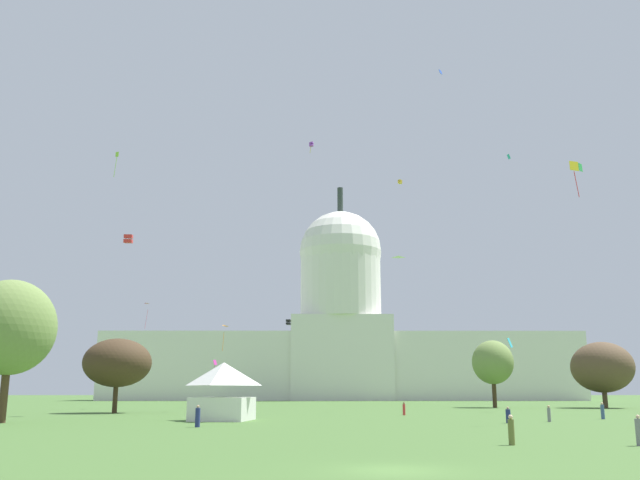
{
  "coord_description": "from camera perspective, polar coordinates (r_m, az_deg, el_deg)",
  "views": [
    {
      "loc": [
        -3.06,
        -27.82,
        3.03
      ],
      "look_at": [
        -2.38,
        86.32,
        28.0
      ],
      "focal_mm": 38.56,
      "sensor_mm": 36.0,
      "label": 1
    }
  ],
  "objects": [
    {
      "name": "person_grey_lawn_far_right",
      "position": [
        72.5,
        18.47,
        -13.54
      ],
      "size": [
        0.4,
        0.4,
        1.57
      ],
      "rotation": [
        0.0,
        0.0,
        4.95
      ],
      "color": "gray",
      "rests_on": "ground_plane"
    },
    {
      "name": "person_grey_deep_crowd",
      "position": [
        43.51,
        24.96,
        -14.21
      ],
      "size": [
        0.48,
        0.48,
        1.68
      ],
      "rotation": [
        0.0,
        0.0,
        3.42
      ],
      "color": "gray",
      "rests_on": "ground_plane"
    },
    {
      "name": "person_denim_back_center",
      "position": [
        81.04,
        22.4,
        -13.01
      ],
      "size": [
        0.51,
        0.51,
        1.75
      ],
      "rotation": [
        0.0,
        0.0,
        3.59
      ],
      "color": "#3D5684",
      "rests_on": "ground_plane"
    },
    {
      "name": "person_red_front_center",
      "position": [
        87.59,
        6.98,
        -13.75
      ],
      "size": [
        0.46,
        0.46,
        1.58
      ],
      "rotation": [
        0.0,
        0.0,
        4.04
      ],
      "color": "red",
      "rests_on": "ground_plane"
    },
    {
      "name": "person_olive_back_left",
      "position": [
        41.59,
        15.59,
        -15.01
      ],
      "size": [
        0.39,
        0.39,
        1.67
      ],
      "rotation": [
        0.0,
        0.0,
        3.27
      ],
      "color": "olive",
      "rests_on": "ground_plane"
    },
    {
      "name": "kite_red_mid",
      "position": [
        91.69,
        -15.62,
        0.09
      ],
      "size": [
        1.12,
        1.16,
        1.19
      ],
      "rotation": [
        0.0,
        0.0,
        3.23
      ],
      "color": "red"
    },
    {
      "name": "tree_east_far",
      "position": [
        128.08,
        14.14,
        -9.82
      ],
      "size": [
        7.4,
        8.43,
        11.74
      ],
      "color": "#42301E",
      "rests_on": "ground_plane"
    },
    {
      "name": "kite_black_mid",
      "position": [
        161.82,
        -2.63,
        -6.83
      ],
      "size": [
        1.23,
        1.26,
        1.24
      ],
      "rotation": [
        0.0,
        0.0,
        2.88
      ],
      "color": "black"
    },
    {
      "name": "kite_violet_high",
      "position": [
        114.29,
        -0.72,
        7.93
      ],
      "size": [
        0.8,
        0.76,
        1.93
      ],
      "rotation": [
        0.0,
        0.0,
        4.46
      ],
      "color": "purple"
    },
    {
      "name": "kite_pink_low",
      "position": [
        121.62,
        -13.94,
        -5.47
      ],
      "size": [
        1.36,
        1.41,
        3.93
      ],
      "rotation": [
        0.0,
        0.0,
        1.98
      ],
      "color": "pink"
    },
    {
      "name": "kite_lime_high",
      "position": [
        113.07,
        -16.53,
        6.54
      ],
      "size": [
        0.71,
        0.76,
        4.16
      ],
      "rotation": [
        0.0,
        0.0,
        1.58
      ],
      "color": "#8CD133"
    },
    {
      "name": "kite_gold_high",
      "position": [
        170.15,
        6.65,
        4.82
      ],
      "size": [
        1.16,
        1.14,
        1.01
      ],
      "rotation": [
        0.0,
        0.0,
        5.29
      ],
      "color": "gold"
    },
    {
      "name": "kite_green_high",
      "position": [
        116.7,
        20.79,
        5.66
      ],
      "size": [
        0.86,
        0.81,
        1.32
      ],
      "rotation": [
        0.0,
        0.0,
        6.2
      ],
      "color": "green"
    },
    {
      "name": "tree_west_mid",
      "position": [
        99.12,
        -16.46,
        -9.75
      ],
      "size": [
        11.04,
        10.32,
        9.95
      ],
      "color": "#42301E",
      "rests_on": "ground_plane"
    },
    {
      "name": "ground_plane",
      "position": [
        28.15,
        6.23,
        -18.46
      ],
      "size": [
        800.0,
        800.0,
        0.0
      ],
      "primitive_type": "plane",
      "color": "#42662D"
    },
    {
      "name": "person_navy_front_left",
      "position": [
        60.08,
        -10.12,
        -14.26
      ],
      "size": [
        0.58,
        0.58,
        1.8
      ],
      "rotation": [
        0.0,
        0.0,
        5.55
      ],
      "color": "navy",
      "rests_on": "ground_plane"
    },
    {
      "name": "person_tan_lawn_far_left",
      "position": [
        84.19,
        -8.55,
        -13.79
      ],
      "size": [
        0.58,
        0.58,
        1.58
      ],
      "rotation": [
        0.0,
        0.0,
        1.02
      ],
      "color": "tan",
      "rests_on": "ground_plane"
    },
    {
      "name": "kite_yellow_mid",
      "position": [
        73.08,
        20.36,
        5.51
      ],
      "size": [
        0.97,
        0.39,
        3.82
      ],
      "rotation": [
        0.0,
        0.0,
        5.61
      ],
      "color": "yellow"
    },
    {
      "name": "kite_blue_high",
      "position": [
        130.71,
        9.97,
        13.57
      ],
      "size": [
        0.66,
        0.79,
        1.0
      ],
      "rotation": [
        0.0,
        0.0,
        3.08
      ],
      "color": "blue"
    },
    {
      "name": "tree_east_near",
      "position": [
        131.16,
        22.38,
        -9.73
      ],
      "size": [
        14.93,
        14.92,
        11.29
      ],
      "color": "brown",
      "rests_on": "ground_plane"
    },
    {
      "name": "kite_cyan_low",
      "position": [
        104.76,
        15.48,
        -8.22
      ],
      "size": [
        0.9,
        0.63,
        1.48
      ],
      "rotation": [
        0.0,
        0.0,
        3.27
      ],
      "color": "#33BCDB"
    },
    {
      "name": "capitol_building",
      "position": [
        212.53,
        1.76,
        -8.01
      ],
      "size": [
        142.52,
        25.69,
        66.51
      ],
      "color": "silver",
      "rests_on": "ground_plane"
    },
    {
      "name": "kite_orange_low",
      "position": [
        126.2,
        -8.11,
        -7.3
      ],
      "size": [
        1.46,
        1.67,
        4.44
      ],
      "rotation": [
        0.0,
        0.0,
        4.21
      ],
      "color": "orange"
    },
    {
      "name": "person_navy_near_tree_east",
      "position": [
        68.83,
        15.35,
        -13.89
      ],
      "size": [
        0.62,
        0.62,
        1.5
      ],
      "rotation": [
        0.0,
        0.0,
        2.55
      ],
      "color": "navy",
      "rests_on": "ground_plane"
    },
    {
      "name": "tree_west_near",
      "position": [
        73.31,
        -24.31,
        -6.62
      ],
      "size": [
        11.32,
        11.22,
        13.6
      ],
      "color": "#4C3823",
      "rests_on": "ground_plane"
    },
    {
      "name": "kite_white_mid",
      "position": [
        102.78,
        6.55,
        -1.52
      ],
      "size": [
        1.65,
        0.91,
        0.29
      ],
      "rotation": [
        0.0,
        0.0,
        6.23
      ],
      "color": "white"
    },
    {
      "name": "kite_turquoise_high",
      "position": [
        123.48,
        15.39,
        6.68
      ],
      "size": [
        0.44,
        0.95,
        0.93
      ],
      "rotation": [
        0.0,
        0.0,
        0.87
      ],
      "color": "teal"
    },
    {
      "name": "kite_magenta_low",
      "position": [
        143.18,
        -8.73,
        -10.2
      ],
      "size": [
        0.85,
        0.85,
        4.09
      ],
      "rotation": [
        0.0,
        0.0,
        0.16
      ],
      "color": "#D1339E"
    },
    {
      "name": "event_tent",
      "position": [
        72.75,
        -8.04,
        -12.25
      ],
      "size": [
        6.6,
        7.73,
        5.82
      ],
      "rotation": [
        0.0,
        0.0,
        -0.13
      ],
      "color": "white",
      "rests_on": "ground_plane"
    }
  ]
}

